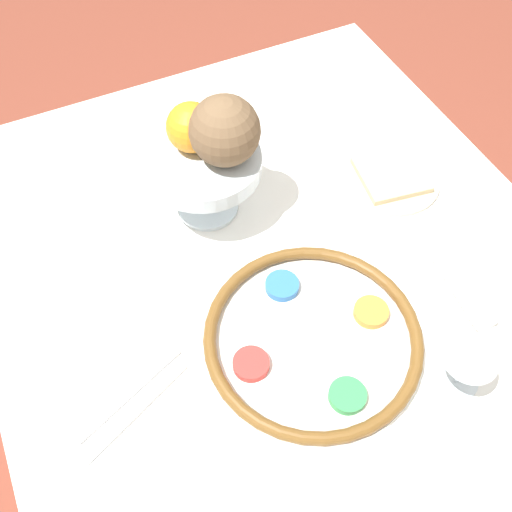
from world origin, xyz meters
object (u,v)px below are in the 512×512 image
object	(u,v)px
seder_plate	(313,338)
fruit_stand	(204,168)
coconut	(225,131)
bread_plate	(391,177)
wine_glass	(476,350)
orange_fruit	(191,127)
napkin_roll	(457,276)

from	to	relation	value
seder_plate	fruit_stand	world-z (taller)	fruit_stand
seder_plate	coconut	size ratio (longest dim) A/B	2.92
fruit_stand	coconut	world-z (taller)	coconut
fruit_stand	bread_plate	world-z (taller)	fruit_stand
seder_plate	wine_glass	xyz separation A→B (m)	(-0.15, -0.16, 0.09)
coconut	seder_plate	bearing A→B (deg)	-178.84
seder_plate	orange_fruit	bearing A→B (deg)	7.34
seder_plate	wine_glass	bearing A→B (deg)	-132.25
fruit_stand	bread_plate	xyz separation A→B (m)	(-0.08, -0.34, -0.09)
seder_plate	bread_plate	world-z (taller)	seder_plate
fruit_stand	coconut	distance (m)	0.09
wine_glass	bread_plate	size ratio (longest dim) A/B	0.75
fruit_stand	bread_plate	size ratio (longest dim) A/B	1.05
seder_plate	bread_plate	distance (m)	0.38
orange_fruit	napkin_roll	world-z (taller)	orange_fruit
fruit_stand	bread_plate	distance (m)	0.36
seder_plate	coconut	distance (m)	0.35
seder_plate	napkin_roll	xyz separation A→B (m)	(-0.00, -0.27, 0.00)
napkin_roll	bread_plate	bearing A→B (deg)	-7.29
coconut	bread_plate	xyz separation A→B (m)	(-0.07, -0.30, -0.18)
napkin_roll	orange_fruit	bearing A→B (deg)	41.31
coconut	bread_plate	bearing A→B (deg)	-102.26
orange_fruit	coconut	size ratio (longest dim) A/B	0.72
fruit_stand	napkin_roll	bearing A→B (deg)	-136.64
wine_glass	seder_plate	bearing A→B (deg)	47.75
napkin_roll	coconut	bearing A→B (deg)	41.51
wine_glass	bread_plate	bearing A→B (deg)	-19.05
seder_plate	bread_plate	bearing A→B (deg)	-51.15
bread_plate	orange_fruit	bearing A→B (deg)	71.79
wine_glass	orange_fruit	size ratio (longest dim) A/B	1.69
seder_plate	coconut	xyz separation A→B (m)	(0.30, 0.01, 0.17)
fruit_stand	napkin_roll	world-z (taller)	fruit_stand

